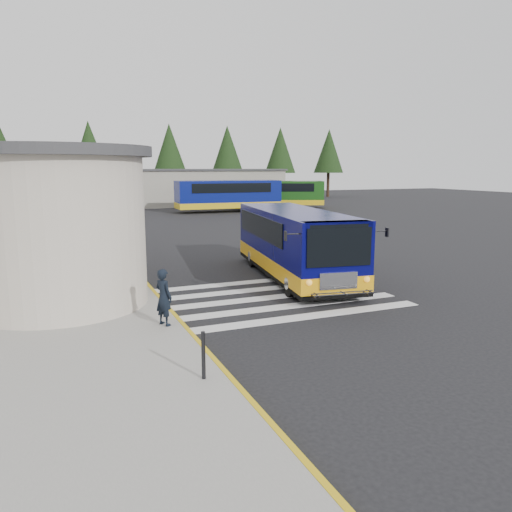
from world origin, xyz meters
name	(u,v)px	position (x,y,z in m)	size (l,w,h in m)	color
ground	(274,291)	(0.00, 0.00, 0.00)	(140.00, 140.00, 0.00)	black
sidewalk	(0,287)	(-9.00, 4.00, 0.07)	(10.00, 34.00, 0.15)	gray
curb_strip	(139,276)	(-4.05, 4.00, 0.08)	(0.12, 34.00, 0.16)	gold
crosswalk	(270,298)	(-0.50, -0.80, 0.01)	(8.00, 5.35, 0.01)	silver
depot_building	(169,187)	(6.00, 42.00, 2.11)	(26.40, 8.40, 4.20)	gray
tree_line	(156,149)	(6.29, 50.00, 6.77)	(58.40, 4.40, 10.00)	black
transit_bus	(294,246)	(1.69, 1.72, 1.28)	(4.23, 9.73, 2.68)	#06064E
pedestrian_a	(164,297)	(-4.53, -2.81, 0.92)	(0.56, 0.37, 1.54)	black
pedestrian_b	(74,289)	(-6.70, -1.21, 0.98)	(0.81, 0.63, 1.66)	black
bollard	(203,355)	(-4.56, -6.57, 0.64)	(0.08, 0.08, 0.98)	black
far_bus_a	(228,194)	(9.44, 31.38, 1.73)	(10.45, 3.35, 2.66)	#081261
far_bus_b	(278,193)	(16.02, 33.74, 1.63)	(10.06, 6.22, 2.52)	#164312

